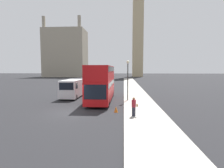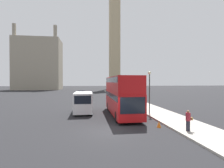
% 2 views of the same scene
% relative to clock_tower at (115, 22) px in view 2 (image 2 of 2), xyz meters
% --- Properties ---
extents(ground_plane, '(300.00, 300.00, 0.00)m').
position_rel_clock_tower_xyz_m(ground_plane, '(-12.21, -78.24, -35.50)').
color(ground_plane, black).
extents(sidewalk_strip, '(3.67, 120.00, 0.15)m').
position_rel_clock_tower_xyz_m(sidewalk_strip, '(-5.37, -78.24, -35.43)').
color(sidewalk_strip, '#ADA89E').
rests_on(sidewalk_strip, ground_plane).
extents(clock_tower, '(5.79, 5.96, 69.22)m').
position_rel_clock_tower_xyz_m(clock_tower, '(0.00, 0.00, 0.00)').
color(clock_tower, tan).
rests_on(clock_tower, ground_plane).
extents(building_block_distant, '(20.92, 13.52, 29.86)m').
position_rel_clock_tower_xyz_m(building_block_distant, '(-37.82, -2.71, -23.20)').
color(building_block_distant, '#9E937F').
rests_on(building_block_distant, ground_plane).
extents(red_double_decker_bus, '(2.57, 10.31, 4.42)m').
position_rel_clock_tower_xyz_m(red_double_decker_bus, '(-10.02, -72.01, -33.03)').
color(red_double_decker_bus, '#B71114').
rests_on(red_double_decker_bus, ground_plane).
extents(white_van, '(2.19, 5.30, 2.52)m').
position_rel_clock_tower_xyz_m(white_van, '(-14.44, -70.01, -34.15)').
color(white_van, white).
rests_on(white_van, ground_plane).
extents(pedestrian, '(0.51, 0.35, 1.57)m').
position_rel_clock_tower_xyz_m(pedestrian, '(-6.39, -79.66, -34.57)').
color(pedestrian, '#23232D').
rests_on(pedestrian, sidewalk_strip).
extents(street_lamp, '(0.36, 0.36, 4.93)m').
position_rel_clock_tower_xyz_m(street_lamp, '(-6.73, -72.23, -32.04)').
color(street_lamp, '#2D332D').
rests_on(street_lamp, sidewalk_strip).
extents(parked_sedan, '(1.87, 4.63, 1.47)m').
position_rel_clock_tower_xyz_m(parked_sedan, '(-15.67, -43.09, -34.83)').
color(parked_sedan, maroon).
rests_on(parked_sedan, ground_plane).
extents(traffic_cone, '(0.36, 0.36, 0.55)m').
position_rel_clock_tower_xyz_m(traffic_cone, '(-7.94, -77.89, -35.23)').
color(traffic_cone, orange).
rests_on(traffic_cone, ground_plane).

